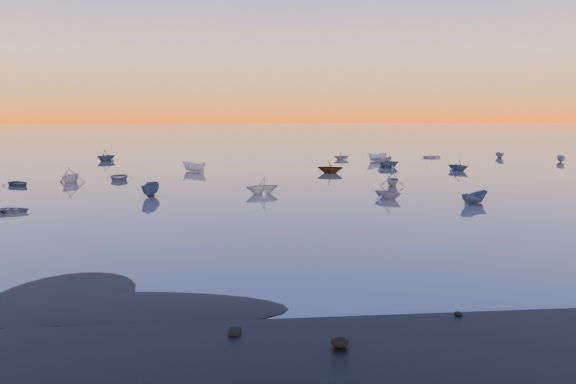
{
  "coord_description": "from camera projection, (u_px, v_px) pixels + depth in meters",
  "views": [
    {
      "loc": [
        -8.35,
        -25.84,
        8.81
      ],
      "look_at": [
        -3.03,
        28.0,
        1.05
      ],
      "focal_mm": 35.0,
      "sensor_mm": 36.0,
      "label": 1
    }
  ],
  "objects": [
    {
      "name": "boat_near_right",
      "position": [
        388.0,
        199.0,
        57.2
      ],
      "size": [
        3.48,
        3.28,
        1.16
      ],
      "primitive_type": "imported",
      "rotation": [
        0.0,
        0.0,
        3.85
      ],
      "color": "gray",
      "rests_on": "ground"
    },
    {
      "name": "boat_near_center",
      "position": [
        474.0,
        204.0,
        54.04
      ],
      "size": [
        3.14,
        3.82,
        1.23
      ],
      "primitive_type": "imported",
      "rotation": [
        0.0,
        0.0,
        2.12
      ],
      "color": "#324B61",
      "rests_on": "ground"
    },
    {
      "name": "moored_fleet",
      "position": [
        292.0,
        174.0,
        79.72
      ],
      "size": [
        124.0,
        58.0,
        1.2
      ],
      "primitive_type": null,
      "color": "silver",
      "rests_on": "ground"
    },
    {
      "name": "boat_near_left",
      "position": [
        18.0,
        186.0,
        67.08
      ],
      "size": [
        4.07,
        3.75,
        0.98
      ],
      "primitive_type": "imported",
      "rotation": [
        0.0,
        0.0,
        0.69
      ],
      "color": "#324B61",
      "rests_on": "ground"
    },
    {
      "name": "ground",
      "position": [
        270.0,
        151.0,
        126.02
      ],
      "size": [
        600.0,
        600.0,
        0.0
      ],
      "primitive_type": "plane",
      "color": "#635A52",
      "rests_on": "ground"
    },
    {
      "name": "mud_lobes",
      "position": [
        412.0,
        299.0,
        26.53
      ],
      "size": [
        140.0,
        6.0,
        0.07
      ],
      "primitive_type": null,
      "color": "black",
      "rests_on": "ground"
    }
  ]
}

